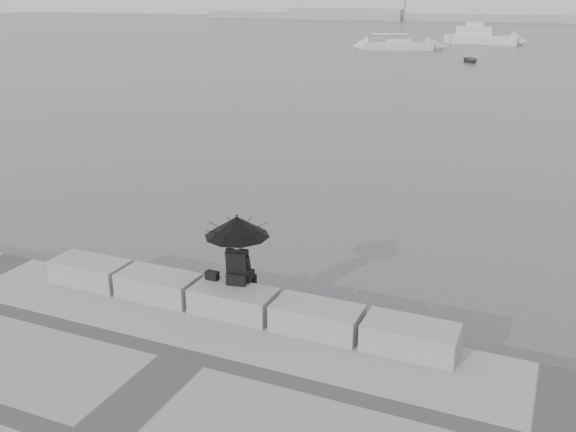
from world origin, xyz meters
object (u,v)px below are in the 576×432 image
at_px(seated_person, 237,233).
at_px(dinghy, 470,60).
at_px(sailboat_left, 398,45).
at_px(motor_cruiser, 483,37).

relative_size(seated_person, dinghy, 0.48).
bearing_deg(seated_person, sailboat_left, 90.69).
relative_size(motor_cruiser, dinghy, 3.47).
bearing_deg(sailboat_left, dinghy, -68.88).
distance_m(seated_person, dinghy, 55.73).
xyz_separation_m(motor_cruiser, dinghy, (2.24, -25.28, -0.65)).
bearing_deg(dinghy, sailboat_left, 108.03).
xyz_separation_m(seated_person, dinghy, (-3.96, 55.56, -1.78)).
xyz_separation_m(seated_person, sailboat_left, (-14.11, 67.27, -1.50)).
xyz_separation_m(seated_person, motor_cruiser, (-6.20, 80.84, -1.12)).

